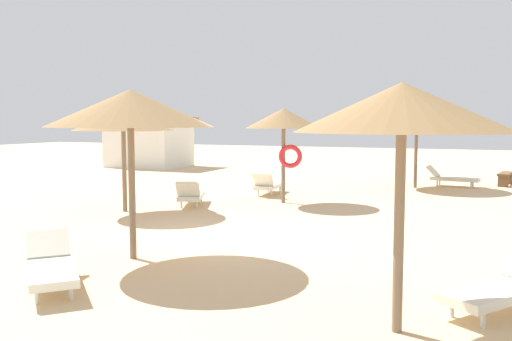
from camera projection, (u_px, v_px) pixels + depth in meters
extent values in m
plane|color=#DBBA8C|center=(200.00, 242.00, 11.10)|extent=(80.00, 80.00, 0.00)
cylinder|color=#75604C|center=(283.00, 164.00, 16.26)|extent=(0.12, 0.12, 2.33)
cone|color=olive|center=(284.00, 118.00, 16.14)|extent=(2.27, 2.27, 0.59)
torus|color=red|center=(290.00, 156.00, 16.16)|extent=(0.71, 0.30, 0.70)
cylinder|color=#75604C|center=(132.00, 191.00, 9.63)|extent=(0.12, 0.12, 2.44)
cone|color=olive|center=(130.00, 108.00, 9.49)|extent=(2.93, 2.93, 0.65)
cylinder|color=#75604C|center=(124.00, 169.00, 14.68)|extent=(0.12, 0.12, 2.29)
cone|color=olive|center=(123.00, 120.00, 14.56)|extent=(2.69, 2.69, 0.56)
cylinder|color=#75604C|center=(399.00, 229.00, 6.25)|extent=(0.12, 0.12, 2.42)
cone|color=olive|center=(402.00, 107.00, 6.13)|extent=(2.47, 2.47, 0.56)
cylinder|color=#75604C|center=(416.00, 159.00, 19.93)|extent=(0.12, 0.12, 2.14)
cone|color=olive|center=(417.00, 124.00, 19.81)|extent=(3.16, 3.16, 0.59)
cube|color=silver|center=(269.00, 186.00, 18.32)|extent=(0.81, 1.76, 0.12)
cube|color=silver|center=(263.00, 180.00, 17.53)|extent=(0.68, 0.45, 0.50)
cylinder|color=silver|center=(271.00, 193.00, 17.70)|extent=(0.06, 0.06, 0.22)
cylinder|color=silver|center=(258.00, 193.00, 17.83)|extent=(0.06, 0.06, 0.22)
cylinder|color=silver|center=(280.00, 189.00, 18.85)|extent=(0.06, 0.06, 0.22)
cylinder|color=silver|center=(268.00, 188.00, 18.97)|extent=(0.06, 0.06, 0.22)
cube|color=silver|center=(51.00, 271.00, 7.92)|extent=(1.67, 1.64, 0.12)
cube|color=silver|center=(48.00, 244.00, 8.63)|extent=(0.80, 0.80, 0.39)
cylinder|color=silver|center=(34.00, 273.00, 8.39)|extent=(0.06, 0.06, 0.22)
cylinder|color=silver|center=(64.00, 270.00, 8.57)|extent=(0.06, 0.06, 0.22)
cylinder|color=silver|center=(37.00, 296.00, 7.30)|extent=(0.06, 0.06, 0.22)
cylinder|color=silver|center=(71.00, 292.00, 7.47)|extent=(0.06, 0.06, 0.22)
cube|color=silver|center=(192.00, 195.00, 15.90)|extent=(1.24, 1.82, 0.12)
cube|color=silver|center=(188.00, 189.00, 15.08)|extent=(0.75, 0.62, 0.48)
cylinder|color=silver|center=(197.00, 204.00, 15.32)|extent=(0.06, 0.06, 0.22)
cylinder|color=silver|center=(181.00, 204.00, 15.32)|extent=(0.06, 0.06, 0.22)
cylinder|color=silver|center=(201.00, 198.00, 16.51)|extent=(0.06, 0.06, 0.22)
cylinder|color=silver|center=(187.00, 198.00, 16.51)|extent=(0.06, 0.06, 0.22)
cube|color=silver|center=(497.00, 292.00, 6.95)|extent=(1.49, 1.77, 0.12)
cylinder|color=silver|center=(508.00, 292.00, 7.47)|extent=(0.06, 0.06, 0.22)
cylinder|color=silver|center=(452.00, 309.00, 6.82)|extent=(0.06, 0.06, 0.22)
cylinder|color=silver|center=(483.00, 319.00, 6.45)|extent=(0.06, 0.06, 0.22)
cube|color=silver|center=(455.00, 179.00, 20.36)|extent=(1.77, 0.86, 0.12)
cube|color=silver|center=(433.00, 171.00, 20.73)|extent=(0.53, 0.69, 0.45)
cylinder|color=silver|center=(437.00, 183.00, 20.48)|extent=(0.06, 0.06, 0.22)
cylinder|color=silver|center=(440.00, 182.00, 20.86)|extent=(0.06, 0.06, 0.22)
cylinder|color=silver|center=(471.00, 185.00, 19.88)|extent=(0.06, 0.06, 0.22)
cylinder|color=silver|center=(473.00, 184.00, 20.26)|extent=(0.06, 0.06, 0.22)
cube|color=brown|center=(506.00, 174.00, 20.67)|extent=(0.65, 1.55, 0.08)
cube|color=brown|center=(503.00, 181.00, 20.23)|extent=(0.38, 0.18, 0.41)
cube|color=brown|center=(507.00, 179.00, 21.16)|extent=(0.38, 0.18, 0.41)
cube|color=white|center=(149.00, 144.00, 29.09)|extent=(3.77, 3.05, 2.44)
cube|color=#8C6B4C|center=(149.00, 119.00, 28.97)|extent=(4.17, 3.45, 0.20)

